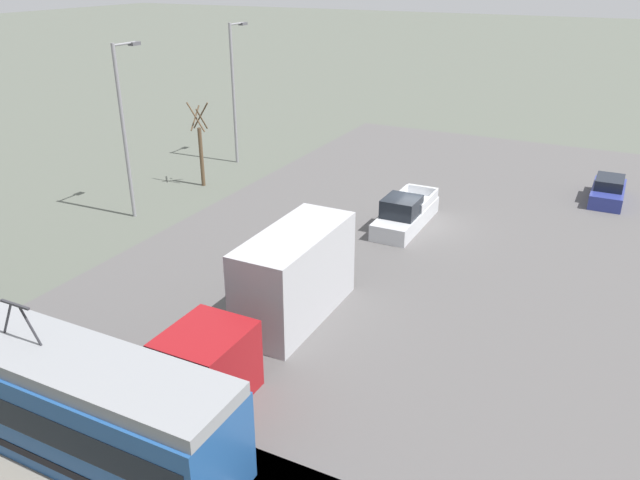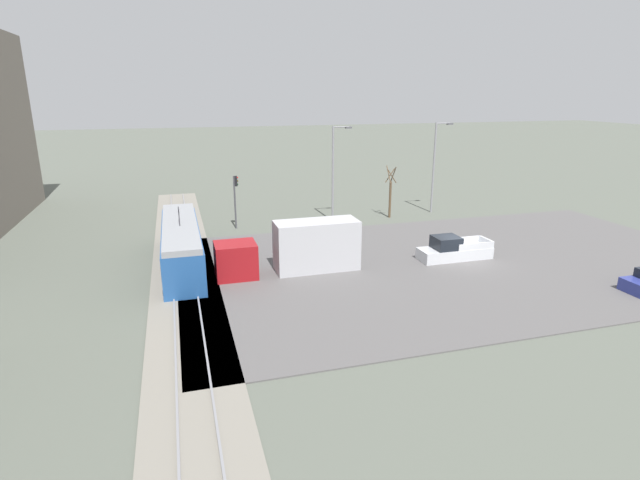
# 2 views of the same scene
# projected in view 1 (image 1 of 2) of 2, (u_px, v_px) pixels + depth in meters

# --- Properties ---
(ground_plane) EXTENTS (320.00, 320.00, 0.00)m
(ground_plane) POSITION_uv_depth(u_px,v_px,m) (419.00, 228.00, 33.28)
(ground_plane) COLOR #565B51
(road_surface) EXTENTS (23.80, 41.48, 0.08)m
(road_surface) POSITION_uv_depth(u_px,v_px,m) (419.00, 228.00, 33.26)
(road_surface) COLOR #565454
(road_surface) RESTS_ON ground
(light_rail_tram) EXTENTS (13.57, 2.68, 4.32)m
(light_rail_tram) POSITION_uv_depth(u_px,v_px,m) (33.00, 386.00, 18.20)
(light_rail_tram) COLOR #235193
(light_rail_tram) RESTS_ON ground
(box_truck) EXTENTS (2.41, 10.17, 3.58)m
(box_truck) POSITION_uv_depth(u_px,v_px,m) (277.00, 294.00, 23.10)
(box_truck) COLOR maroon
(box_truck) RESTS_ON ground
(pickup_truck) EXTENTS (1.90, 5.68, 1.83)m
(pickup_truck) POSITION_uv_depth(u_px,v_px,m) (405.00, 214.00, 33.08)
(pickup_truck) COLOR silver
(pickup_truck) RESTS_ON ground
(sedan_car_0) EXTENTS (1.77, 4.30, 1.43)m
(sedan_car_0) POSITION_uv_depth(u_px,v_px,m) (608.00, 191.00, 36.76)
(sedan_car_0) COLOR navy
(sedan_car_0) RESTS_ON ground
(street_tree) EXTENTS (1.25, 1.03, 5.30)m
(street_tree) POSITION_uv_depth(u_px,v_px,m) (201.00, 149.00, 38.80)
(street_tree) COLOR brown
(street_tree) RESTS_ON ground
(street_lamp_near_crossing) EXTENTS (0.36, 1.95, 9.43)m
(street_lamp_near_crossing) POSITION_uv_depth(u_px,v_px,m) (235.00, 86.00, 42.44)
(street_lamp_near_crossing) COLOR gray
(street_lamp_near_crossing) RESTS_ON ground
(street_lamp_mid_block) EXTENTS (0.36, 1.95, 9.32)m
(street_lamp_mid_block) POSITION_uv_depth(u_px,v_px,m) (125.00, 122.00, 32.91)
(street_lamp_mid_block) COLOR gray
(street_lamp_mid_block) RESTS_ON ground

